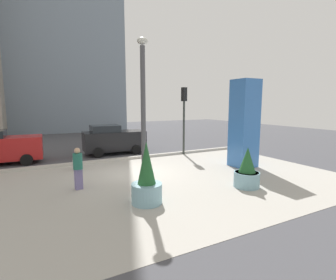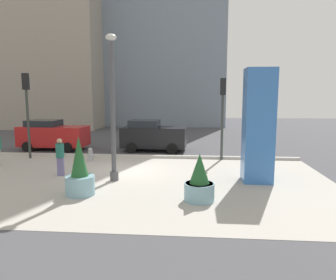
% 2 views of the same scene
% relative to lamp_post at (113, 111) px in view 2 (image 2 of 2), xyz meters
% --- Properties ---
extents(ground_plane, '(60.00, 60.00, 0.00)m').
position_rel_lamp_post_xyz_m(ground_plane, '(0.16, 5.81, -2.93)').
color(ground_plane, '#47474C').
extents(plaza_pavement, '(18.00, 10.00, 0.02)m').
position_rel_lamp_post_xyz_m(plaza_pavement, '(0.16, -0.19, -2.93)').
color(plaza_pavement, '#ADA89E').
rests_on(plaza_pavement, ground_plane).
extents(curb_strip, '(18.00, 0.24, 0.16)m').
position_rel_lamp_post_xyz_m(curb_strip, '(0.16, 4.93, -2.85)').
color(curb_strip, '#B7B2A8').
rests_on(curb_strip, ground_plane).
extents(lamp_post, '(0.44, 0.44, 6.01)m').
position_rel_lamp_post_xyz_m(lamp_post, '(0.00, 0.00, 0.00)').
color(lamp_post, '#4C4C51').
rests_on(lamp_post, ground_plane).
extents(art_pillar_blue, '(1.18, 1.18, 4.67)m').
position_rel_lamp_post_xyz_m(art_pillar_blue, '(5.97, 0.38, -0.59)').
color(art_pillar_blue, '#3870BC').
rests_on(art_pillar_blue, ground_plane).
extents(potted_plant_near_left, '(1.04, 1.04, 1.67)m').
position_rel_lamp_post_xyz_m(potted_plant_near_left, '(3.56, -2.35, -2.27)').
color(potted_plant_near_left, '#7AA8B7').
rests_on(potted_plant_near_left, ground_plane).
extents(potted_plant_by_pillar, '(1.05, 1.05, 2.17)m').
position_rel_lamp_post_xyz_m(potted_plant_by_pillar, '(-0.74, -2.03, -2.12)').
color(potted_plant_by_pillar, '#7AA8B7').
rests_on(potted_plant_by_pillar, ground_plane).
extents(fire_hydrant, '(0.36, 0.26, 0.75)m').
position_rel_lamp_post_xyz_m(fire_hydrant, '(-2.26, 3.77, -2.56)').
color(fire_hydrant, '#99999E').
rests_on(fire_hydrant, ground_plane).
extents(traffic_light_corner, '(0.28, 0.42, 4.75)m').
position_rel_lamp_post_xyz_m(traffic_light_corner, '(-5.95, 4.26, 0.28)').
color(traffic_light_corner, '#333833').
rests_on(traffic_light_corner, ground_plane).
extents(traffic_light_far_side, '(0.28, 0.42, 4.46)m').
position_rel_lamp_post_xyz_m(traffic_light_far_side, '(4.86, 4.77, 0.08)').
color(traffic_light_far_side, '#333833').
rests_on(traffic_light_far_side, ground_plane).
extents(car_far_lane, '(4.12, 2.17, 1.98)m').
position_rel_lamp_post_xyz_m(car_far_lane, '(0.71, 7.18, -1.94)').
color(car_far_lane, black).
rests_on(car_far_lane, ground_plane).
extents(car_curb_east, '(4.39, 2.22, 1.94)m').
position_rel_lamp_post_xyz_m(car_curb_east, '(-5.86, 7.09, -1.95)').
color(car_curb_east, red).
rests_on(car_curb_east, ground_plane).
extents(pedestrian_on_sidewalk, '(0.42, 0.42, 1.69)m').
position_rel_lamp_post_xyz_m(pedestrian_on_sidewalk, '(-2.58, 0.57, -1.98)').
color(pedestrian_on_sidewalk, slate).
rests_on(pedestrian_on_sidewalk, ground_plane).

